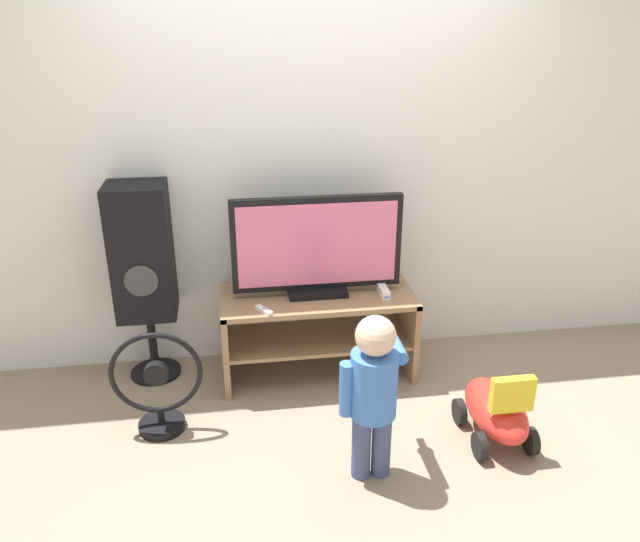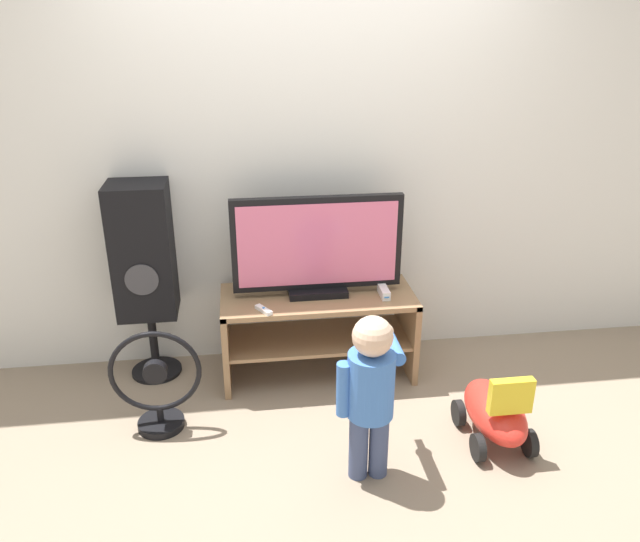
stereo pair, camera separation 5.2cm
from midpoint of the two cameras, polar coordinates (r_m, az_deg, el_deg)
name	(u,v)px [view 2 (the right image)]	position (r m, az deg, el deg)	size (l,w,h in m)	color
ground_plane	(323,393)	(3.76, 0.70, -11.08)	(16.00, 16.00, 0.00)	gray
wall_back	(311,154)	(3.76, -0.45, 10.63)	(10.00, 0.06, 2.60)	silver
tv_stand	(318,322)	(3.78, 0.20, -4.66)	(1.15, 0.48, 0.53)	#93704C
television	(317,247)	(3.61, 0.17, 2.17)	(0.99, 0.20, 0.60)	black
game_console	(384,292)	(3.70, 6.25, -1.91)	(0.05, 0.16, 0.05)	white
remote_primary	(264,310)	(3.51, -4.75, -3.56)	(0.10, 0.13, 0.03)	white
child	(371,385)	(2.92, 5.19, -10.33)	(0.33, 0.48, 0.86)	#3F4C72
speaker_tower	(143,255)	(3.73, -15.47, 1.44)	(0.34, 0.31, 1.21)	black
floor_fan	(157,386)	(3.45, -14.27, -10.13)	(0.48, 0.25, 0.59)	black
ride_on_toy	(495,412)	(3.43, 16.18, -12.28)	(0.31, 0.53, 0.46)	red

